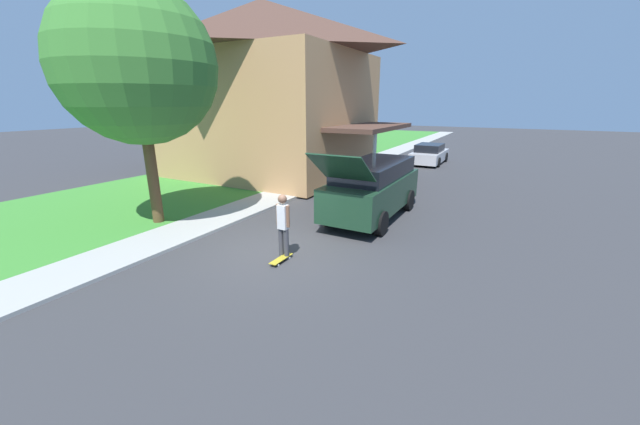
% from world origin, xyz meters
% --- Properties ---
extents(ground_plane, '(120.00, 120.00, 0.00)m').
position_xyz_m(ground_plane, '(0.00, 0.00, 0.00)').
color(ground_plane, '#333335').
extents(lawn, '(10.00, 80.00, 0.08)m').
position_xyz_m(lawn, '(-8.00, 6.00, 0.04)').
color(lawn, '#387F2D').
rests_on(lawn, ground_plane).
extents(sidewalk, '(1.80, 80.00, 0.10)m').
position_xyz_m(sidewalk, '(-3.60, 6.00, 0.05)').
color(sidewalk, '#9E9E99').
rests_on(sidewalk, ground_plane).
extents(house, '(13.25, 9.23, 9.17)m').
position_xyz_m(house, '(-7.35, 9.28, 4.82)').
color(house, tan).
rests_on(house, lawn).
extents(lawn_tree_near, '(4.83, 4.83, 7.46)m').
position_xyz_m(lawn_tree_near, '(-5.07, -0.09, 5.11)').
color(lawn_tree_near, brown).
rests_on(lawn_tree_near, lawn).
extents(lawn_tree_far, '(4.38, 4.38, 7.68)m').
position_xyz_m(lawn_tree_far, '(-4.60, 11.09, 5.55)').
color(lawn_tree_far, brown).
rests_on(lawn_tree_far, lawn).
extents(suv_parked, '(2.09, 5.82, 2.69)m').
position_xyz_m(suv_parked, '(1.16, 4.17, 1.13)').
color(suv_parked, '#193823').
rests_on(suv_parked, ground_plane).
extents(car_down_street, '(1.95, 4.31, 1.34)m').
position_xyz_m(car_down_street, '(0.23, 17.55, 0.64)').
color(car_down_street, '#B7B7BC').
rests_on(car_down_street, ground_plane).
extents(skateboarder, '(0.41, 0.24, 1.78)m').
position_xyz_m(skateboarder, '(0.40, -0.39, 1.00)').
color(skateboarder, '#38383D').
rests_on(skateboarder, ground_plane).
extents(skateboard, '(0.22, 0.83, 0.10)m').
position_xyz_m(skateboard, '(0.45, -0.61, 0.08)').
color(skateboard, '#A89323').
rests_on(skateboard, ground_plane).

